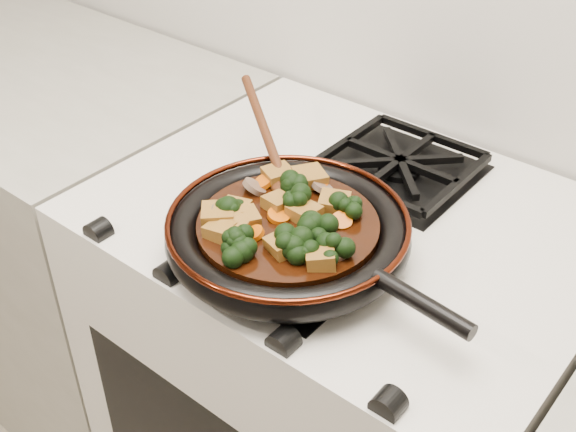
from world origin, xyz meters
The scene contains 37 objects.
stove centered at (0.00, 1.69, 0.45)m, with size 0.76×0.60×0.90m, color silver.
burner_grate_front centered at (0.00, 1.55, 0.91)m, with size 0.23×0.23×0.03m, color black, non-canonical shape.
burner_grate_back centered at (0.00, 1.83, 0.91)m, with size 0.23×0.23×0.03m, color black, non-canonical shape.
skillet centered at (0.00, 1.55, 0.94)m, with size 0.46×0.34×0.05m.
braising_sauce centered at (0.00, 1.55, 0.95)m, with size 0.25×0.25×0.02m, color black.
tofu_cube_0 centered at (-0.04, 1.64, 0.97)m, with size 0.04×0.04×0.02m, color brown.
tofu_cube_1 centered at (-0.07, 1.51, 0.97)m, with size 0.04×0.04×0.02m, color brown.
tofu_cube_2 centered at (-0.08, 1.49, 0.97)m, with size 0.04×0.04×0.02m, color brown.
tofu_cube_3 centered at (0.08, 1.51, 0.97)m, with size 0.04×0.04×0.02m, color brown.
tofu_cube_4 centered at (0.03, 1.50, 0.97)m, with size 0.04×0.04×0.02m, color brown.
tofu_cube_5 centered at (-0.05, 1.51, 0.97)m, with size 0.04×0.03×0.02m, color brown.
tofu_cube_6 centered at (-0.04, 1.56, 0.97)m, with size 0.04×0.04×0.02m, color brown.
tofu_cube_7 centered at (-0.08, 1.62, 0.97)m, with size 0.04×0.04×0.02m, color brown.
tofu_cube_8 centered at (-0.05, 1.47, 0.97)m, with size 0.04×0.03×0.02m, color brown.
tofu_cube_9 centered at (0.02, 1.61, 0.97)m, with size 0.04×0.04×0.02m, color brown.
tofu_cube_10 centered at (0.01, 1.57, 0.97)m, with size 0.04×0.04×0.02m, color brown.
tofu_cube_11 centered at (-0.05, 1.48, 0.97)m, with size 0.04×0.03×0.02m, color brown.
broccoli_floret_0 centered at (-0.02, 1.57, 0.97)m, with size 0.06×0.06×0.05m, color black, non-canonical shape.
broccoli_floret_1 centered at (0.03, 1.50, 0.97)m, with size 0.06×0.06×0.05m, color black, non-canonical shape.
broccoli_floret_2 centered at (-0.01, 1.44, 0.97)m, with size 0.06×0.06×0.05m, color black, non-canonical shape.
broccoli_floret_3 centered at (0.05, 1.50, 0.97)m, with size 0.06×0.06×0.05m, color black, non-canonical shape.
broccoli_floret_4 centered at (-0.01, 1.46, 0.97)m, with size 0.05×0.05×0.05m, color black, non-canonical shape.
broccoli_floret_5 centered at (0.05, 1.61, 0.97)m, with size 0.06×0.06×0.05m, color black, non-canonical shape.
broccoli_floret_6 centered at (-0.04, 1.61, 0.97)m, with size 0.06×0.06×0.05m, color black, non-canonical shape.
broccoli_floret_7 centered at (-0.07, 1.51, 0.97)m, with size 0.06×0.06×0.05m, color black, non-canonical shape.
broccoli_floret_8 centered at (0.09, 1.52, 0.97)m, with size 0.06×0.06×0.06m, color black, non-canonical shape.
broccoli_floret_9 centered at (0.04, 1.55, 0.97)m, with size 0.06×0.06×0.05m, color black, non-canonical shape.
carrot_coin_0 centered at (-0.02, 1.54, 0.96)m, with size 0.03×0.03×0.01m, color #C95105.
carrot_coin_1 centered at (-0.09, 1.60, 0.96)m, with size 0.03×0.03×0.01m, color #C95105.
carrot_coin_2 centered at (-0.02, 1.64, 0.96)m, with size 0.03×0.03×0.01m, color #C95105.
carrot_coin_3 centered at (-0.02, 1.49, 0.96)m, with size 0.03×0.03×0.01m, color #C95105.
carrot_coin_4 centered at (0.05, 1.59, 0.96)m, with size 0.03×0.03×0.01m, color #C95105.
mushroom_slice_0 centered at (-0.08, 1.49, 0.97)m, with size 0.04×0.04×0.01m, color brown.
mushroom_slice_1 centered at (-0.09, 1.57, 0.97)m, with size 0.04×0.04×0.01m, color brown.
mushroom_slice_2 centered at (0.09, 1.53, 0.97)m, with size 0.04×0.04×0.01m, color brown.
mushroom_slice_3 centered at (-0.01, 1.64, 0.97)m, with size 0.03×0.03×0.01m, color brown.
wooden_spoon centered at (-0.12, 1.65, 0.98)m, with size 0.14×0.11×0.25m.
Camera 1 is at (0.49, 0.94, 1.54)m, focal length 45.00 mm.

